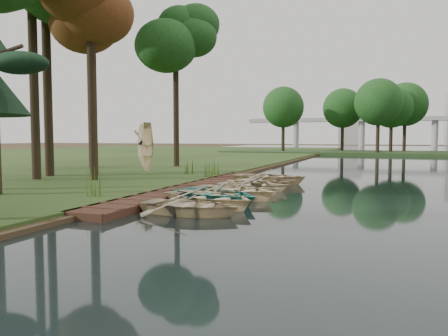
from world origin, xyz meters
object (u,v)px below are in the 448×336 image
(rowboat_1, at_px, (209,196))
(rowboat_2, at_px, (215,193))
(rowboat_0, at_px, (190,204))
(stored_rowboat, at_px, (147,167))
(boardwalk, at_px, (193,188))

(rowboat_1, distance_m, rowboat_2, 0.92)
(rowboat_0, height_order, stored_rowboat, stored_rowboat)
(boardwalk, relative_size, rowboat_0, 4.76)
(stored_rowboat, bearing_deg, rowboat_0, -145.42)
(boardwalk, bearing_deg, stored_rowboat, 135.43)
(rowboat_0, relative_size, stored_rowboat, 1.06)
(boardwalk, height_order, rowboat_0, rowboat_0)
(stored_rowboat, bearing_deg, boardwalk, -135.85)
(rowboat_0, distance_m, stored_rowboat, 14.17)
(boardwalk, xyz_separation_m, rowboat_1, (2.50, -4.14, 0.30))
(boardwalk, distance_m, rowboat_2, 4.02)
(boardwalk, distance_m, rowboat_0, 6.30)
(rowboat_1, xyz_separation_m, stored_rowboat, (-8.30, 9.85, 0.18))
(rowboat_1, distance_m, stored_rowboat, 12.88)
(rowboat_1, height_order, rowboat_2, rowboat_1)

